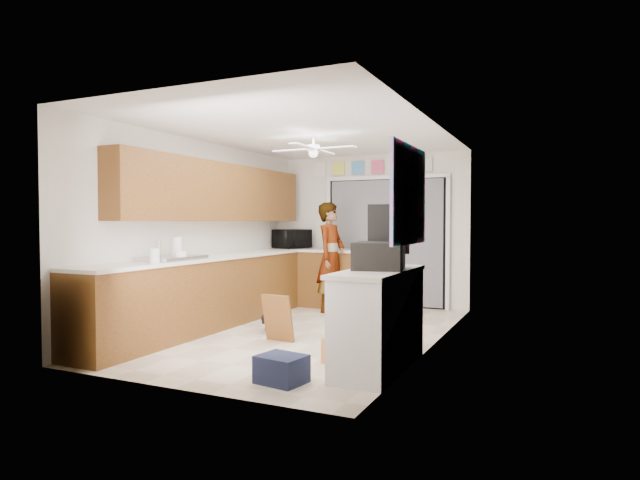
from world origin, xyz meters
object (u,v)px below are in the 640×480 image
(microwave, at_px, (292,239))
(suitcase, at_px, (379,255))
(cup, at_px, (181,256))
(dog, at_px, (275,313))
(paper_towel_roll, at_px, (177,248))
(man, at_px, (331,257))
(navy_crate, at_px, (282,369))
(cardboard_box, at_px, (346,350))

(microwave, xyz_separation_m, suitcase, (2.59, -3.14, -0.03))
(cup, relative_size, dog, 0.26)
(paper_towel_roll, height_order, dog, paper_towel_roll)
(man, xyz_separation_m, dog, (-0.12, -1.53, -0.64))
(paper_towel_roll, bearing_deg, dog, 42.40)
(paper_towel_roll, distance_m, navy_crate, 2.58)
(man, bearing_deg, dog, 178.21)
(cup, relative_size, suitcase, 0.22)
(man, bearing_deg, cup, 165.38)
(suitcase, relative_size, dog, 1.16)
(cardboard_box, bearing_deg, microwave, 125.47)
(microwave, height_order, man, man)
(suitcase, bearing_deg, microwave, 118.43)
(microwave, bearing_deg, cardboard_box, -125.70)
(dog, bearing_deg, cardboard_box, -46.10)
(suitcase, distance_m, man, 3.15)
(microwave, relative_size, paper_towel_roll, 2.19)
(microwave, distance_m, navy_crate, 4.58)
(man, relative_size, dog, 3.25)
(cup, xyz_separation_m, navy_crate, (1.87, -0.97, -0.87))
(cardboard_box, xyz_separation_m, navy_crate, (-0.26, -0.84, -0.00))
(navy_crate, height_order, man, man)
(paper_towel_roll, distance_m, suitcase, 2.71)
(suitcase, relative_size, navy_crate, 1.54)
(navy_crate, distance_m, man, 3.76)
(microwave, bearing_deg, man, -98.37)
(dog, bearing_deg, cup, -130.69)
(suitcase, bearing_deg, cup, 166.66)
(paper_towel_roll, xyz_separation_m, cardboard_box, (2.36, -0.33, -0.95))
(man, bearing_deg, suitcase, -145.31)
(cardboard_box, bearing_deg, paper_towel_roll, 171.92)
(cup, height_order, suitcase, suitcase)
(microwave, xyz_separation_m, paper_towel_roll, (-0.10, -2.84, -0.03))
(suitcase, xyz_separation_m, dog, (-1.78, 1.13, -0.86))
(navy_crate, bearing_deg, man, 106.86)
(microwave, relative_size, suitcase, 0.96)
(cardboard_box, xyz_separation_m, dog, (-1.45, 1.16, 0.08))
(dog, bearing_deg, navy_crate, -66.64)
(cup, distance_m, man, 2.69)
(suitcase, height_order, dog, suitcase)
(suitcase, distance_m, navy_crate, 1.42)
(cup, bearing_deg, suitcase, -2.23)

